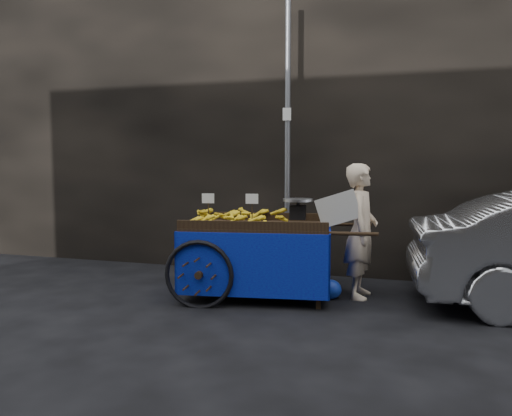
% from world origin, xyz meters
% --- Properties ---
extents(ground, '(80.00, 80.00, 0.00)m').
position_xyz_m(ground, '(0.00, 0.00, 0.00)').
color(ground, black).
rests_on(ground, ground).
extents(building_wall, '(13.50, 2.00, 5.00)m').
position_xyz_m(building_wall, '(0.39, 2.60, 2.50)').
color(building_wall, black).
rests_on(building_wall, ground).
extents(street_pole, '(0.12, 0.10, 4.00)m').
position_xyz_m(street_pole, '(0.30, 1.30, 2.01)').
color(street_pole, slate).
rests_on(street_pole, ground).
extents(banana_cart, '(2.61, 1.49, 1.34)m').
position_xyz_m(banana_cart, '(0.14, 0.14, 0.83)').
color(banana_cart, black).
rests_on(banana_cart, ground).
extents(vendor, '(0.76, 0.62, 1.69)m').
position_xyz_m(vendor, '(1.45, 0.51, 0.85)').
color(vendor, beige).
rests_on(vendor, ground).
extents(plastic_bag, '(0.27, 0.22, 0.24)m').
position_xyz_m(plastic_bag, '(1.11, 0.30, 0.12)').
color(plastic_bag, '#1736AF').
rests_on(plastic_bag, ground).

